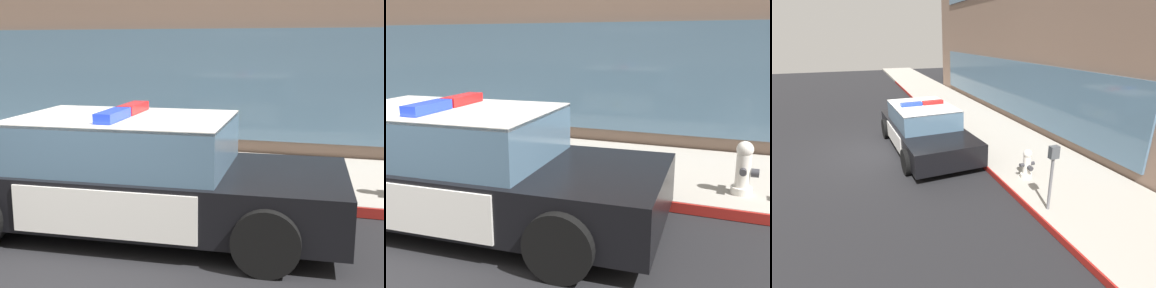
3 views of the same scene
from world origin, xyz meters
The scene contains 6 objects.
ground centered at (0.00, 0.00, 0.00)m, with size 48.00×48.00×0.00m, color black.
sidewalk centered at (0.00, 3.79, 0.07)m, with size 48.00×2.89×0.15m, color #A39E93.
curb_red_paint centered at (0.00, 2.33, 0.08)m, with size 28.80×0.04×0.14m, color maroon.
police_cruiser centered at (0.26, 1.20, 0.68)m, with size 4.92×2.35×1.49m.
fire_hydrant centered at (3.48, 2.96, 0.50)m, with size 0.34×0.39×0.73m.
parking_meter centered at (4.84, 2.61, 1.08)m, with size 0.12×0.18×1.34m.
Camera 3 is at (9.02, -0.74, 3.40)m, focal length 27.56 mm.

